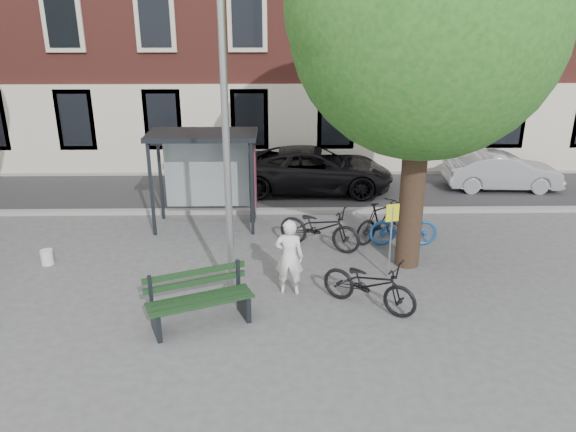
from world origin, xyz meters
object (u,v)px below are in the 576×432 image
(bike_a, at_px, (320,227))
(lamppost, at_px, (227,169))
(bench, at_px, (200,302))
(car_silver, at_px, (502,171))
(bike_b, at_px, (403,226))
(painter, at_px, (289,257))
(notice_sign, at_px, (391,226))
(bus_shelter, at_px, (218,158))
(bike_c, at_px, (369,284))
(bike_d, at_px, (381,221))
(car_dark, at_px, (314,169))

(bike_a, bearing_deg, lamppost, 166.92)
(bench, height_order, car_silver, car_silver)
(bike_b, bearing_deg, painter, 130.32)
(notice_sign, bearing_deg, bus_shelter, 126.81)
(painter, height_order, notice_sign, notice_sign)
(bike_c, bearing_deg, bus_shelter, 70.38)
(bike_a, height_order, bike_d, bike_a)
(bike_a, xyz_separation_m, car_dark, (0.16, 4.68, 0.14))
(bus_shelter, relative_size, painter, 1.72)
(bike_c, relative_size, bike_d, 1.13)
(bus_shelter, relative_size, car_silver, 0.77)
(bench, bearing_deg, car_silver, 20.39)
(bus_shelter, relative_size, bike_c, 1.40)
(bike_b, xyz_separation_m, bike_c, (-1.34, -3.08, 0.02))
(bike_c, distance_m, bike_d, 3.53)
(bike_d, bearing_deg, bike_c, 128.89)
(notice_sign, bearing_deg, painter, -177.71)
(bench, relative_size, car_dark, 0.41)
(car_silver, bearing_deg, painter, 136.71)
(bike_b, distance_m, bike_d, 0.61)
(bike_c, xyz_separation_m, bike_d, (0.84, 3.43, 0.01))
(bike_c, height_order, bike_d, bike_d)
(bench, height_order, bike_b, bike_b)
(bus_shelter, bearing_deg, painter, -65.36)
(car_silver, bearing_deg, car_dark, 92.36)
(notice_sign, bearing_deg, lamppost, 179.32)
(car_silver, bearing_deg, bench, 135.09)
(car_silver, bearing_deg, bike_b, 139.60)
(lamppost, distance_m, bench, 2.59)
(bike_d, height_order, notice_sign, notice_sign)
(bus_shelter, bearing_deg, car_dark, 47.60)
(bike_c, bearing_deg, car_silver, -1.97)
(bike_a, bearing_deg, bus_shelter, 83.77)
(bus_shelter, distance_m, bench, 5.35)
(bus_shelter, distance_m, bike_c, 5.88)
(bus_shelter, xyz_separation_m, bench, (0.08, -5.15, -1.45))
(bus_shelter, distance_m, car_dark, 4.28)
(bench, xyz_separation_m, bike_d, (4.15, 3.98, 0.07))
(bike_d, distance_m, notice_sign, 2.23)
(car_dark, bearing_deg, bike_b, -153.89)
(lamppost, bearing_deg, bus_shelter, 98.43)
(bike_d, xyz_separation_m, notice_sign, (-0.19, -2.11, 0.69))
(painter, bearing_deg, bench, 42.24)
(bus_shelter, distance_m, car_silver, 9.53)
(bike_c, bearing_deg, notice_sign, 7.64)
(bench, height_order, bike_c, bike_c)
(notice_sign, bearing_deg, car_dark, 87.30)
(painter, bearing_deg, car_dark, -90.64)
(car_dark, bearing_deg, bench, 164.63)
(painter, bearing_deg, bike_c, 164.48)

